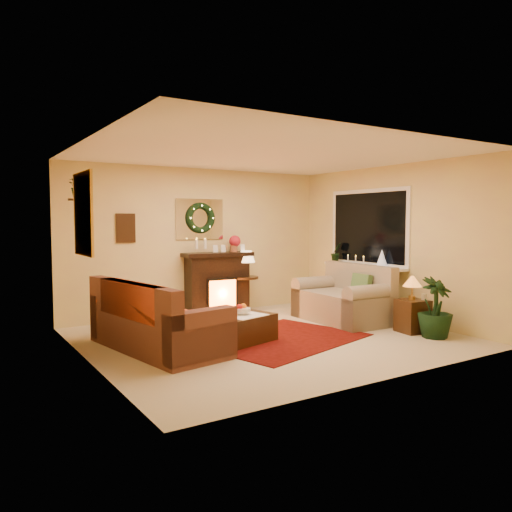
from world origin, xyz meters
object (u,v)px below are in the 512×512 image
fireplace (217,283)px  loveseat (342,296)px  coffee_table (243,328)px  end_table_square (413,314)px  sofa (158,316)px  side_table_round (245,294)px

fireplace → loveseat: fireplace is taller
coffee_table → end_table_square: bearing=-32.8°
sofa → side_table_round: bearing=26.4°
sofa → loveseat: (3.25, 0.09, -0.01)m
loveseat → end_table_square: 1.25m
loveseat → side_table_round: 1.86m
end_table_square → coffee_table: (-2.49, 0.78, -0.06)m
loveseat → coffee_table: 2.20m
fireplace → side_table_round: fireplace is taller
coffee_table → sofa: bearing=148.1°
fireplace → sofa: bearing=-132.6°
side_table_round → loveseat: bearing=-60.8°
fireplace → coffee_table: size_ratio=1.25×
loveseat → end_table_square: bearing=-72.3°
fireplace → end_table_square: size_ratio=2.30×
sofa → side_table_round: size_ratio=3.23×
sofa → fireplace: (1.82, 1.81, 0.12)m
sofa → loveseat: bearing=-8.2°
fireplace → end_table_square: fireplace is taller
fireplace → loveseat: size_ratio=0.70×
fireplace → loveseat: (1.43, -1.72, -0.13)m
side_table_round → sofa: bearing=-143.9°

